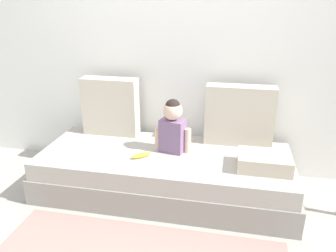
{
  "coord_description": "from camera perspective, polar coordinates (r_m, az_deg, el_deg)",
  "views": [
    {
      "loc": [
        0.54,
        -2.5,
        1.61
      ],
      "look_at": [
        0.03,
        0.0,
        0.62
      ],
      "focal_mm": 35.83,
      "sensor_mm": 36.0,
      "label": 1
    }
  ],
  "objects": [
    {
      "name": "ground_plane",
      "position": [
        3.02,
        -0.51,
        -11.0
      ],
      "size": [
        12.0,
        12.0,
        0.0
      ],
      "primitive_type": "plane",
      "color": "#B2ADA3"
    },
    {
      "name": "back_wall",
      "position": [
        3.14,
        1.65,
        13.35
      ],
      "size": [
        5.37,
        0.1,
        2.36
      ],
      "primitive_type": "cube",
      "color": "white",
      "rests_on": "ground"
    },
    {
      "name": "couch",
      "position": [
        2.93,
        -0.52,
        -7.97
      ],
      "size": [
        2.17,
        0.87,
        0.37
      ],
      "color": "#9C978F",
      "rests_on": "ground"
    },
    {
      "name": "throw_pillow_left",
      "position": [
        3.21,
        -9.74,
        3.29
      ],
      "size": [
        0.52,
        0.16,
        0.54
      ],
      "primitive_type": "cube",
      "color": "beige",
      "rests_on": "couch"
    },
    {
      "name": "throw_pillow_right",
      "position": [
        3.0,
        12.03,
        1.76
      ],
      "size": [
        0.59,
        0.16,
        0.53
      ],
      "primitive_type": "cube",
      "color": "beige",
      "rests_on": "couch"
    },
    {
      "name": "toddler",
      "position": [
        2.8,
        0.8,
        0.06
      ],
      "size": [
        0.31,
        0.18,
        0.46
      ],
      "color": "gray",
      "rests_on": "couch"
    },
    {
      "name": "banana",
      "position": [
        2.77,
        -4.58,
        -4.99
      ],
      "size": [
        0.16,
        0.14,
        0.04
      ],
      "primitive_type": "ellipsoid",
      "rotation": [
        0.0,
        0.0,
        0.71
      ],
      "color": "yellow",
      "rests_on": "couch"
    },
    {
      "name": "folded_blanket",
      "position": [
        2.68,
        16.06,
        -5.86
      ],
      "size": [
        0.4,
        0.28,
        0.12
      ],
      "primitive_type": "cube",
      "color": "beige",
      "rests_on": "couch"
    }
  ]
}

